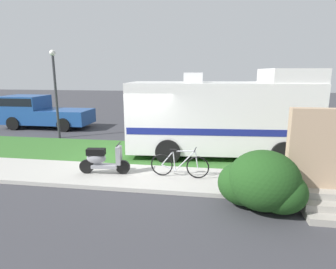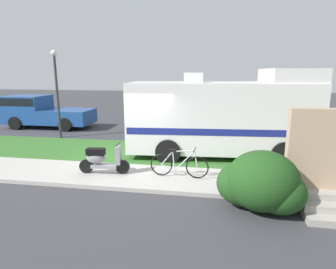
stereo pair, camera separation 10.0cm
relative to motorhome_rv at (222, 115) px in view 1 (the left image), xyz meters
The scene contains 11 objects.
ground_plane 3.81m from the motorhome_rv, 148.63° to the right, with size 80.00×80.00×0.00m, color #38383D.
sidewalk 4.48m from the motorhome_rv, 134.55° to the right, with size 24.00×2.00×0.12m.
grass_strip 3.35m from the motorhome_rv, behind, with size 24.00×3.40×0.08m.
motorhome_rv is the anchor object (origin of this frame).
scooter 4.87m from the motorhome_rv, 140.73° to the right, with size 1.58×0.51×0.97m.
bicycle 3.39m from the motorhome_rv, 113.86° to the right, with size 1.78×0.52×0.89m.
pickup_truck_near 11.29m from the motorhome_rv, 158.21° to the left, with size 5.12×2.14×1.87m.
porch_steps 4.81m from the motorhome_rv, 59.06° to the right, with size 2.00×1.26×2.40m.
bush_by_porch 4.65m from the motorhome_rv, 79.57° to the right, with size 2.01×1.51×1.42m.
bottle_green 4.13m from the motorhome_rv, 53.89° to the right, with size 0.06×0.06×0.30m.
street_lamp_post 8.16m from the motorhome_rv, 167.17° to the left, with size 0.28×0.28×4.25m.
Camera 1 is at (2.56, -9.14, 3.21)m, focal length 30.12 mm.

